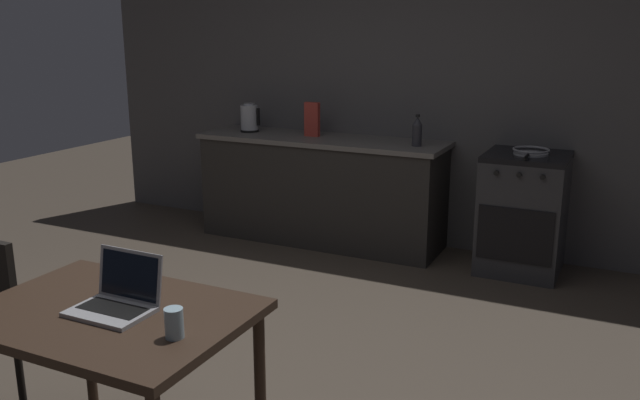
{
  "coord_description": "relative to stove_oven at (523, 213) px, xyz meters",
  "views": [
    {
      "loc": [
        1.94,
        -2.8,
        1.85
      ],
      "look_at": [
        0.25,
        0.67,
        0.84
      ],
      "focal_mm": 37.57,
      "sensor_mm": 36.0,
      "label": 1
    }
  ],
  "objects": [
    {
      "name": "drinking_glass",
      "position": [
        -0.71,
        -3.29,
        0.33
      ],
      "size": [
        0.07,
        0.07,
        0.11
      ],
      "color": "#99B7C6",
      "rests_on": "dining_table"
    },
    {
      "name": "kitchen_counter",
      "position": [
        -1.71,
        0.0,
        0.0
      ],
      "size": [
        2.16,
        0.64,
        0.92
      ],
      "color": "#282623",
      "rests_on": "ground_plane"
    },
    {
      "name": "cereal_box",
      "position": [
        -1.81,
        0.02,
        0.61
      ],
      "size": [
        0.13,
        0.05,
        0.29
      ],
      "color": "#B2382D",
      "rests_on": "kitchen_counter"
    },
    {
      "name": "frying_pan",
      "position": [
        0.03,
        -0.03,
        0.48
      ],
      "size": [
        0.27,
        0.44,
        0.05
      ],
      "color": "gray",
      "rests_on": "stove_oven"
    },
    {
      "name": "electric_kettle",
      "position": [
        -2.43,
        0.0,
        0.58
      ],
      "size": [
        0.18,
        0.16,
        0.25
      ],
      "color": "black",
      "rests_on": "kitchen_counter"
    },
    {
      "name": "back_wall",
      "position": [
        -0.89,
        0.35,
        0.88
      ],
      "size": [
        6.4,
        0.1,
        2.68
      ],
      "primitive_type": "cube",
      "color": "#4F4D4D",
      "rests_on": "ground_plane"
    },
    {
      "name": "bottle",
      "position": [
        -0.85,
        -0.05,
        0.58
      ],
      "size": [
        0.08,
        0.08,
        0.25
      ],
      "color": "#2D2D33",
      "rests_on": "kitchen_counter"
    },
    {
      "name": "dining_table",
      "position": [
        -1.1,
        -3.21,
        0.19
      ],
      "size": [
        1.11,
        0.8,
        0.73
      ],
      "color": "#332319",
      "rests_on": "ground_plane"
    },
    {
      "name": "laptop",
      "position": [
        -1.07,
        -3.2,
        0.32
      ],
      "size": [
        0.32,
        0.26,
        0.23
      ],
      "rotation": [
        0.0,
        0.0,
        0.16
      ],
      "color": "#99999E",
      "rests_on": "dining_table"
    },
    {
      "name": "stove_oven",
      "position": [
        0.0,
        0.0,
        0.0
      ],
      "size": [
        0.6,
        0.62,
        0.92
      ],
      "color": "#2D2D30",
      "rests_on": "ground_plane"
    },
    {
      "name": "ground_plane",
      "position": [
        -1.19,
        -2.28,
        -0.46
      ],
      "size": [
        12.0,
        12.0,
        0.0
      ],
      "primitive_type": "plane",
      "color": "#473D33"
    }
  ]
}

